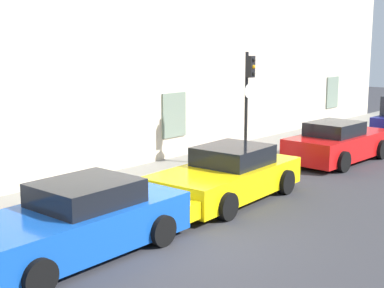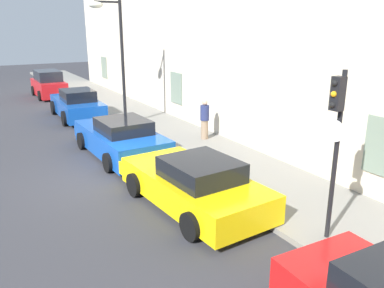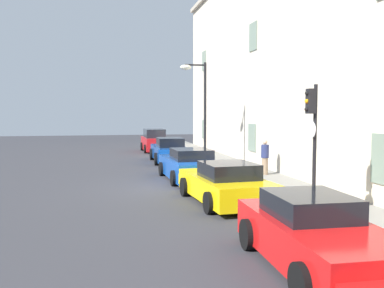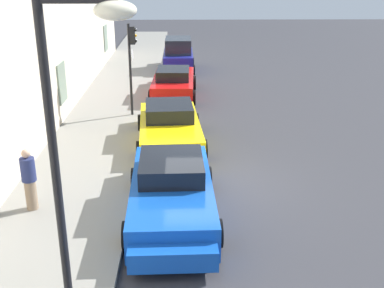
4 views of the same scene
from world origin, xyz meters
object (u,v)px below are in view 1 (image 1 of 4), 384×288
at_px(sportscar_yellow_flank, 65,227).
at_px(sportscar_tail_end, 341,143).
at_px(traffic_light, 248,89).
at_px(sportscar_white_middle, 222,178).

distance_m(sportscar_yellow_flank, sportscar_tail_end, 11.50).
relative_size(sportscar_tail_end, traffic_light, 1.35).
relative_size(sportscar_yellow_flank, traffic_light, 1.43).
relative_size(sportscar_yellow_flank, sportscar_white_middle, 1.02).
bearing_deg(sportscar_tail_end, sportscar_yellow_flank, -179.26).
relative_size(sportscar_white_middle, sportscar_tail_end, 1.04).
xyz_separation_m(sportscar_yellow_flank, sportscar_tail_end, (11.49, 0.15, 0.01)).
distance_m(sportscar_yellow_flank, traffic_light, 8.57).
bearing_deg(sportscar_white_middle, traffic_light, 25.53).
height_order(sportscar_white_middle, traffic_light, traffic_light).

